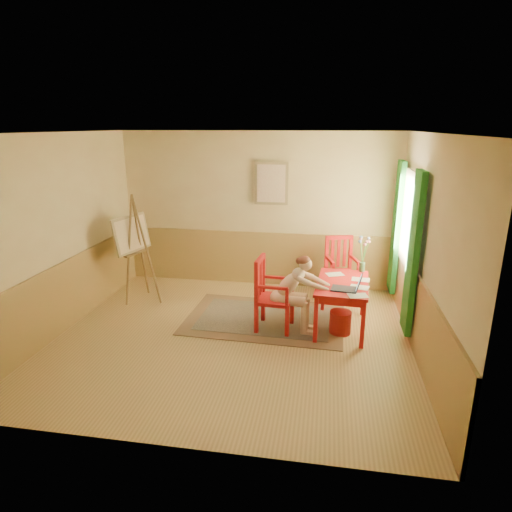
% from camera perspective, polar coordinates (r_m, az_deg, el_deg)
% --- Properties ---
extents(room, '(5.04, 4.54, 2.84)m').
position_cam_1_polar(room, '(5.78, -3.34, 1.88)').
color(room, tan).
rests_on(room, ground).
extents(wainscot, '(5.00, 4.50, 1.00)m').
position_cam_1_polar(wainscot, '(6.80, -1.74, -3.74)').
color(wainscot, tan).
rests_on(wainscot, room).
extents(window, '(0.12, 2.01, 2.20)m').
position_cam_1_polar(window, '(6.83, 19.07, 2.83)').
color(window, white).
rests_on(window, room).
extents(wall_portrait, '(0.60, 0.05, 0.76)m').
position_cam_1_polar(wall_portrait, '(7.78, 2.02, 9.51)').
color(wall_portrait, '#927D55').
rests_on(wall_portrait, room).
extents(rug, '(2.45, 1.68, 0.02)m').
position_cam_1_polar(rug, '(6.81, 1.18, -8.21)').
color(rug, '#8C7251').
rests_on(rug, room).
extents(table, '(0.81, 1.25, 0.72)m').
position_cam_1_polar(table, '(6.41, 11.28, -4.15)').
color(table, red).
rests_on(table, room).
extents(chair_left, '(0.54, 0.52, 1.09)m').
position_cam_1_polar(chair_left, '(6.30, 2.00, -5.04)').
color(chair_left, red).
rests_on(chair_left, room).
extents(chair_back, '(0.60, 0.61, 1.09)m').
position_cam_1_polar(chair_back, '(7.52, 11.06, -1.67)').
color(chair_back, red).
rests_on(chair_back, room).
extents(figure, '(0.87, 0.39, 1.15)m').
position_cam_1_polar(figure, '(6.22, 4.99, -4.49)').
color(figure, beige).
rests_on(figure, room).
extents(laptop, '(0.44, 0.30, 0.25)m').
position_cam_1_polar(laptop, '(6.08, 12.13, -3.97)').
color(laptop, '#1E2338').
rests_on(laptop, table).
extents(papers, '(0.66, 1.07, 0.00)m').
position_cam_1_polar(papers, '(6.34, 12.60, -3.57)').
color(papers, white).
rests_on(papers, table).
extents(vase, '(0.20, 0.27, 0.55)m').
position_cam_1_polar(vase, '(6.85, 13.86, 0.07)').
color(vase, '#3F724C').
rests_on(vase, table).
extents(wastebasket, '(0.39, 0.39, 0.33)m').
position_cam_1_polar(wastebasket, '(6.43, 11.01, -8.54)').
color(wastebasket, maroon).
rests_on(wastebasket, room).
extents(easel, '(0.69, 0.81, 1.83)m').
position_cam_1_polar(easel, '(7.51, -15.80, 2.24)').
color(easel, brown).
rests_on(easel, room).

